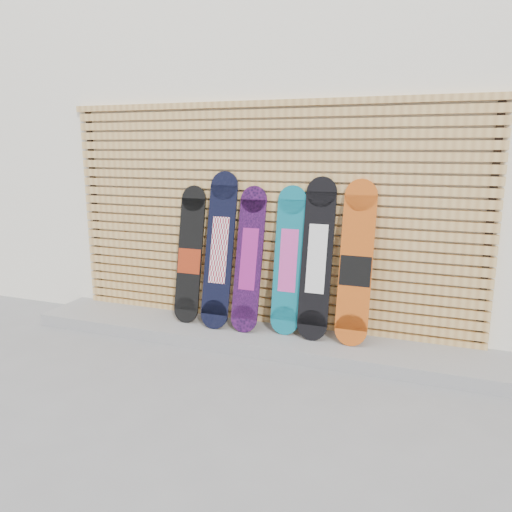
% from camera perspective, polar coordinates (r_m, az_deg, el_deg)
% --- Properties ---
extents(ground, '(80.00, 80.00, 0.00)m').
position_cam_1_polar(ground, '(4.32, -1.69, -13.29)').
color(ground, gray).
rests_on(ground, ground).
extents(building, '(12.00, 5.00, 3.60)m').
position_cam_1_polar(building, '(7.17, 12.93, 11.54)').
color(building, white).
rests_on(building, ground).
extents(concrete_step, '(4.60, 0.70, 0.12)m').
position_cam_1_polar(concrete_step, '(4.93, -0.31, -9.18)').
color(concrete_step, gray).
rests_on(concrete_step, ground).
extents(slat_wall, '(4.26, 0.08, 2.29)m').
position_cam_1_polar(slat_wall, '(4.90, 0.89, 4.62)').
color(slat_wall, tan).
rests_on(slat_wall, ground).
extents(snowboard_0, '(0.26, 0.31, 1.37)m').
position_cam_1_polar(snowboard_0, '(5.10, -7.56, 0.08)').
color(snowboard_0, black).
rests_on(snowboard_0, concrete_step).
extents(snowboard_1, '(0.29, 0.37, 1.52)m').
position_cam_1_polar(snowboard_1, '(4.90, -4.20, 0.68)').
color(snowboard_1, black).
rests_on(snowboard_1, concrete_step).
extents(snowboard_2, '(0.26, 0.36, 1.39)m').
position_cam_1_polar(snowboard_2, '(4.81, -0.81, -0.35)').
color(snowboard_2, black).
rests_on(snowboard_2, concrete_step).
extents(snowboard_3, '(0.28, 0.27, 1.40)m').
position_cam_1_polar(snowboard_3, '(4.72, 3.74, -0.52)').
color(snowboard_3, '#0C6578').
rests_on(snowboard_3, concrete_step).
extents(snowboard_4, '(0.28, 0.32, 1.49)m').
position_cam_1_polar(snowboard_4, '(4.62, 6.97, -0.32)').
color(snowboard_4, black).
rests_on(snowboard_4, concrete_step).
extents(snowboard_5, '(0.29, 0.33, 1.48)m').
position_cam_1_polar(snowboard_5, '(4.55, 11.35, -0.89)').
color(snowboard_5, '#BF4F14').
rests_on(snowboard_5, concrete_step).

